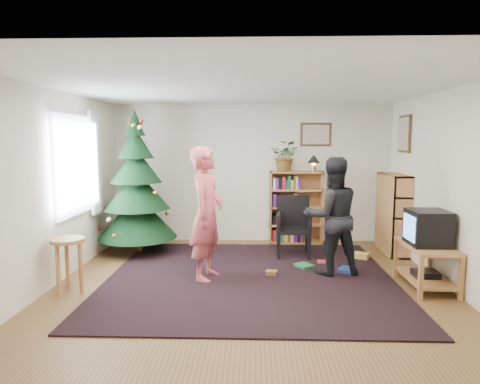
{
  "coord_description": "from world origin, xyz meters",
  "views": [
    {
      "loc": [
        0.05,
        -5.29,
        1.86
      ],
      "look_at": [
        -0.16,
        0.89,
        1.1
      ],
      "focal_mm": 32.0,
      "sensor_mm": 36.0,
      "label": 1
    }
  ],
  "objects_px": {
    "picture_right": "(405,134)",
    "bookshelf_back": "(296,206)",
    "tv_stand": "(426,262)",
    "crt_tv": "(428,228)",
    "table_lamp": "(314,160)",
    "person_standing": "(207,214)",
    "person_by_chair": "(332,216)",
    "stool": "(68,251)",
    "potted_plant": "(286,156)",
    "bookshelf_right": "(393,213)",
    "armchair": "(293,223)",
    "picture_back": "(316,135)",
    "christmas_tree": "(137,194)"
  },
  "relations": [
    {
      "from": "picture_right",
      "to": "bookshelf_back",
      "type": "bearing_deg",
      "value": 160.54
    },
    {
      "from": "tv_stand",
      "to": "crt_tv",
      "type": "height_order",
      "value": "crt_tv"
    },
    {
      "from": "tv_stand",
      "to": "table_lamp",
      "type": "height_order",
      "value": "table_lamp"
    },
    {
      "from": "person_standing",
      "to": "person_by_chair",
      "type": "distance_m",
      "value": 1.71
    },
    {
      "from": "stool",
      "to": "potted_plant",
      "type": "bearing_deg",
      "value": 43.49
    },
    {
      "from": "picture_right",
      "to": "bookshelf_right",
      "type": "relative_size",
      "value": 0.46
    },
    {
      "from": "person_standing",
      "to": "bookshelf_back",
      "type": "bearing_deg",
      "value": -20.04
    },
    {
      "from": "person_standing",
      "to": "armchair",
      "type": "bearing_deg",
      "value": -31.9
    },
    {
      "from": "picture_back",
      "to": "crt_tv",
      "type": "distance_m",
      "value": 2.92
    },
    {
      "from": "bookshelf_back",
      "to": "potted_plant",
      "type": "bearing_deg",
      "value": 180.0
    },
    {
      "from": "picture_right",
      "to": "bookshelf_back",
      "type": "xyz_separation_m",
      "value": [
        -1.67,
        0.59,
        -1.29
      ]
    },
    {
      "from": "picture_back",
      "to": "stool",
      "type": "bearing_deg",
      "value": -140.15
    },
    {
      "from": "tv_stand",
      "to": "armchair",
      "type": "distance_m",
      "value": 2.14
    },
    {
      "from": "picture_right",
      "to": "crt_tv",
      "type": "xyz_separation_m",
      "value": [
        -0.26,
        -1.73,
        -1.18
      ]
    },
    {
      "from": "person_standing",
      "to": "potted_plant",
      "type": "xyz_separation_m",
      "value": [
        1.18,
        2.07,
        0.68
      ]
    },
    {
      "from": "bookshelf_right",
      "to": "potted_plant",
      "type": "bearing_deg",
      "value": 71.0
    },
    {
      "from": "armchair",
      "to": "table_lamp",
      "type": "relative_size",
      "value": 3.26
    },
    {
      "from": "picture_back",
      "to": "potted_plant",
      "type": "bearing_deg",
      "value": -166.09
    },
    {
      "from": "person_by_chair",
      "to": "picture_right",
      "type": "bearing_deg",
      "value": -147.95
    },
    {
      "from": "table_lamp",
      "to": "person_by_chair",
      "type": "bearing_deg",
      "value": -89.63
    },
    {
      "from": "bookshelf_right",
      "to": "tv_stand",
      "type": "distance_m",
      "value": 1.76
    },
    {
      "from": "crt_tv",
      "to": "person_by_chair",
      "type": "distance_m",
      "value": 1.21
    },
    {
      "from": "picture_right",
      "to": "table_lamp",
      "type": "height_order",
      "value": "picture_right"
    },
    {
      "from": "picture_back",
      "to": "person_standing",
      "type": "relative_size",
      "value": 0.31
    },
    {
      "from": "picture_right",
      "to": "christmas_tree",
      "type": "bearing_deg",
      "value": -177.93
    },
    {
      "from": "person_by_chair",
      "to": "potted_plant",
      "type": "height_order",
      "value": "potted_plant"
    },
    {
      "from": "bookshelf_back",
      "to": "person_standing",
      "type": "height_order",
      "value": "person_standing"
    },
    {
      "from": "bookshelf_back",
      "to": "armchair",
      "type": "xyz_separation_m",
      "value": [
        -0.13,
        -0.84,
        -0.15
      ]
    },
    {
      "from": "picture_back",
      "to": "armchair",
      "type": "relative_size",
      "value": 0.57
    },
    {
      "from": "picture_right",
      "to": "tv_stand",
      "type": "relative_size",
      "value": 0.64
    },
    {
      "from": "person_by_chair",
      "to": "stool",
      "type": "bearing_deg",
      "value": 3.94
    },
    {
      "from": "christmas_tree",
      "to": "person_standing",
      "type": "height_order",
      "value": "christmas_tree"
    },
    {
      "from": "person_standing",
      "to": "potted_plant",
      "type": "relative_size",
      "value": 3.3
    },
    {
      "from": "crt_tv",
      "to": "stool",
      "type": "xyz_separation_m",
      "value": [
        -4.42,
        -0.34,
        -0.24
      ]
    },
    {
      "from": "potted_plant",
      "to": "picture_back",
      "type": "bearing_deg",
      "value": 13.91
    },
    {
      "from": "person_by_chair",
      "to": "potted_plant",
      "type": "xyz_separation_m",
      "value": [
        -0.51,
        1.82,
        0.76
      ]
    },
    {
      "from": "crt_tv",
      "to": "person_by_chair",
      "type": "bearing_deg",
      "value": 155.81
    },
    {
      "from": "person_standing",
      "to": "picture_right",
      "type": "bearing_deg",
      "value": -50.43
    },
    {
      "from": "christmas_tree",
      "to": "table_lamp",
      "type": "xyz_separation_m",
      "value": [
        2.98,
        0.75,
        0.53
      ]
    },
    {
      "from": "picture_back",
      "to": "bookshelf_right",
      "type": "height_order",
      "value": "picture_back"
    },
    {
      "from": "christmas_tree",
      "to": "stool",
      "type": "distance_m",
      "value": 1.99
    },
    {
      "from": "bookshelf_right",
      "to": "stool",
      "type": "relative_size",
      "value": 1.92
    },
    {
      "from": "picture_right",
      "to": "tv_stand",
      "type": "distance_m",
      "value": 2.38
    },
    {
      "from": "tv_stand",
      "to": "person_standing",
      "type": "distance_m",
      "value": 2.86
    },
    {
      "from": "person_by_chair",
      "to": "table_lamp",
      "type": "distance_m",
      "value": 1.95
    },
    {
      "from": "stool",
      "to": "potted_plant",
      "type": "relative_size",
      "value": 1.26
    },
    {
      "from": "bookshelf_back",
      "to": "potted_plant",
      "type": "xyz_separation_m",
      "value": [
        -0.2,
        0.0,
        0.9
      ]
    },
    {
      "from": "bookshelf_back",
      "to": "person_standing",
      "type": "distance_m",
      "value": 2.5
    },
    {
      "from": "armchair",
      "to": "stool",
      "type": "relative_size",
      "value": 1.42
    },
    {
      "from": "bookshelf_back",
      "to": "tv_stand",
      "type": "height_order",
      "value": "bookshelf_back"
    }
  ]
}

